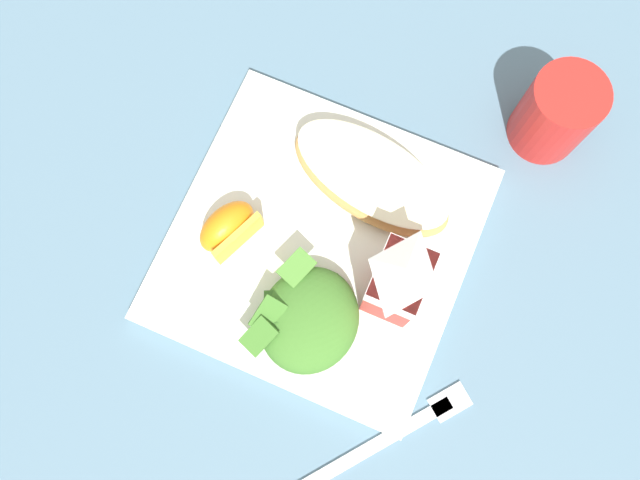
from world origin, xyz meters
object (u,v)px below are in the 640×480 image
at_px(green_salad_pile, 308,319).
at_px(white_plate, 320,244).
at_px(cheesy_pizza_bread, 371,178).
at_px(milk_carton, 399,280).
at_px(orange_wedge_front, 228,228).
at_px(metal_fork, 395,434).
at_px(drinking_red_cup, 556,114).

bearing_deg(green_salad_pile, white_plate, -164.49).
height_order(white_plate, cheesy_pizza_bread, cheesy_pizza_bread).
bearing_deg(green_salad_pile, milk_carton, 133.40).
xyz_separation_m(white_plate, green_salad_pile, (0.07, 0.02, 0.03)).
bearing_deg(green_salad_pile, orange_wedge_front, -115.30).
distance_m(milk_carton, metal_fork, 0.15).
relative_size(milk_carton, metal_fork, 0.69).
bearing_deg(milk_carton, cheesy_pizza_bread, -146.82).
height_order(cheesy_pizza_bread, drinking_red_cup, drinking_red_cup).
distance_m(green_salad_pile, drinking_red_cup, 0.31).
distance_m(white_plate, metal_fork, 0.19).
xyz_separation_m(white_plate, metal_fork, (0.14, 0.13, -0.01)).
bearing_deg(metal_fork, white_plate, -135.56).
bearing_deg(metal_fork, milk_carton, -156.27).
bearing_deg(white_plate, cheesy_pizza_bread, 163.56).
height_order(cheesy_pizza_bread, green_salad_pile, green_salad_pile).
distance_m(cheesy_pizza_bread, metal_fork, 0.24).
xyz_separation_m(green_salad_pile, orange_wedge_front, (-0.05, -0.10, -0.00)).
bearing_deg(drinking_red_cup, cheesy_pizza_bread, -47.69).
relative_size(orange_wedge_front, drinking_red_cup, 0.77).
distance_m(orange_wedge_front, metal_fork, 0.25).
bearing_deg(metal_fork, cheesy_pizza_bread, -151.98).
relative_size(white_plate, milk_carton, 2.55).
xyz_separation_m(green_salad_pile, milk_carton, (-0.06, 0.06, 0.04)).
distance_m(white_plate, drinking_red_cup, 0.26).
height_order(white_plate, drinking_red_cup, drinking_red_cup).
xyz_separation_m(white_plate, orange_wedge_front, (0.03, -0.08, 0.03)).
bearing_deg(green_salad_pile, drinking_red_cup, 152.89).
distance_m(green_salad_pile, milk_carton, 0.09).
xyz_separation_m(green_salad_pile, drinking_red_cup, (-0.28, 0.14, 0.01)).
height_order(green_salad_pile, milk_carton, milk_carton).
height_order(green_salad_pile, metal_fork, green_salad_pile).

